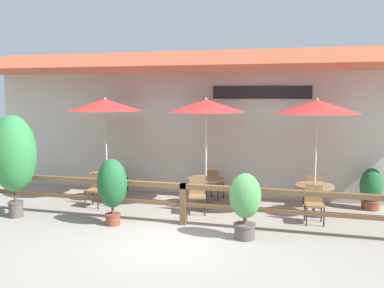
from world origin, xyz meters
TOP-DOWN VIEW (x-y plane):
  - ground_plane at (0.00, 0.00)m, footprint 60.00×60.00m
  - building_facade at (0.00, 4.10)m, footprint 14.28×1.49m
  - patio_railing at (0.00, 1.05)m, footprint 10.40×0.14m
  - patio_umbrella_near at (-2.74, 2.72)m, footprint 2.01×2.01m
  - dining_table_near at (-2.74, 2.72)m, footprint 0.94×0.94m
  - chair_near_streetside at (-2.67, 1.96)m, footprint 0.44×0.44m
  - chair_near_wallside at (-2.74, 3.48)m, footprint 0.45×0.45m
  - patio_umbrella_middle at (0.11, 2.76)m, footprint 2.01×2.01m
  - dining_table_middle at (0.11, 2.76)m, footprint 0.94×0.94m
  - chair_middle_streetside at (0.07, 2.04)m, footprint 0.51×0.51m
  - chair_middle_wallside at (0.17, 3.48)m, footprint 0.50×0.50m
  - patio_umbrella_far at (2.87, 2.63)m, footprint 2.01×2.01m
  - dining_table_far at (2.87, 2.63)m, footprint 0.94×0.94m
  - chair_far_streetside at (2.86, 1.95)m, footprint 0.47×0.47m
  - chair_far_wallside at (2.85, 3.31)m, footprint 0.49×0.49m
  - potted_plant_corner_fern at (-4.08, 0.56)m, footprint 1.11×1.00m
  - potted_plant_broad_leaf at (-1.54, 0.60)m, footprint 0.69×0.62m
  - potted_plant_small_flowering at (1.48, 0.47)m, footprint 0.65×0.58m
  - potted_plant_entrance_palm at (4.29, 3.55)m, footprint 0.57×0.51m

SIDE VIEW (x-z plane):
  - ground_plane at x=0.00m, z-range 0.00..0.00m
  - chair_near_streetside at x=-2.67m, z-range 0.06..0.93m
  - chair_near_wallside at x=-2.74m, z-range 0.06..0.93m
  - chair_middle_streetside at x=0.07m, z-range 0.06..0.93m
  - chair_middle_wallside at x=0.17m, z-range 0.06..0.93m
  - chair_far_streetside at x=2.86m, z-range 0.06..0.93m
  - chair_far_wallside at x=2.85m, z-range 0.06..0.93m
  - potted_plant_entrance_palm at x=4.29m, z-range 0.00..1.08m
  - dining_table_near at x=-2.74m, z-range 0.23..0.98m
  - dining_table_middle at x=0.11m, z-range 0.23..0.98m
  - dining_table_far at x=2.87m, z-range 0.23..0.98m
  - patio_railing at x=0.00m, z-range 0.22..1.17m
  - potted_plant_small_flowering at x=1.48m, z-range 0.11..1.48m
  - potted_plant_broad_leaf at x=-1.54m, z-range 0.15..1.67m
  - potted_plant_corner_fern at x=-4.08m, z-range 0.28..2.76m
  - building_facade at x=0.00m, z-range 0.05..4.28m
  - patio_umbrella_near at x=-2.74m, z-range 1.22..4.08m
  - patio_umbrella_middle at x=0.11m, z-range 1.22..4.08m
  - patio_umbrella_far at x=2.87m, z-range 1.22..4.08m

